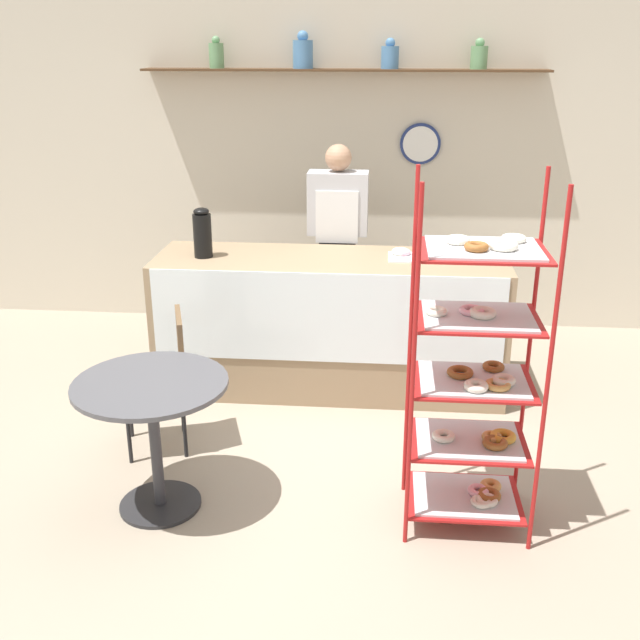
{
  "coord_description": "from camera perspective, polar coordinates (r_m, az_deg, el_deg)",
  "views": [
    {
      "loc": [
        0.36,
        -3.65,
        2.36
      ],
      "look_at": [
        0.0,
        0.44,
        0.82
      ],
      "focal_mm": 42.0,
      "sensor_mm": 36.0,
      "label": 1
    }
  ],
  "objects": [
    {
      "name": "display_counter",
      "position": [
        5.27,
        0.78,
        -0.25
      ],
      "size": [
        2.41,
        0.73,
        0.96
      ],
      "color": "#937A5B",
      "rests_on": "ground_plane"
    },
    {
      "name": "back_wall",
      "position": [
        6.39,
        1.79,
        11.67
      ],
      "size": [
        10.0,
        0.3,
        2.7
      ],
      "color": "beige",
      "rests_on": "ground_plane"
    },
    {
      "name": "cafe_chair",
      "position": [
        4.57,
        -11.6,
        -3.6
      ],
      "size": [
        0.48,
        0.48,
        0.86
      ],
      "rotation": [
        0.0,
        0.0,
        5.02
      ],
      "color": "black",
      "rests_on": "ground_plane"
    },
    {
      "name": "person_worker",
      "position": [
        5.65,
        1.35,
        5.63
      ],
      "size": [
        0.44,
        0.23,
        1.66
      ],
      "color": "#282833",
      "rests_on": "ground_plane"
    },
    {
      "name": "coffee_carafe",
      "position": [
        5.17,
        -8.95,
        6.56
      ],
      "size": [
        0.13,
        0.13,
        0.34
      ],
      "color": "black",
      "rests_on": "display_counter"
    },
    {
      "name": "cafe_table",
      "position": [
        3.97,
        -12.63,
        -6.92
      ],
      "size": [
        0.79,
        0.79,
        0.74
      ],
      "color": "#262628",
      "rests_on": "ground_plane"
    },
    {
      "name": "pastry_rack",
      "position": [
        3.75,
        11.77,
        -4.51
      ],
      "size": [
        0.63,
        0.49,
        1.8
      ],
      "color": "#A51919",
      "rests_on": "ground_plane"
    },
    {
      "name": "ground_plane",
      "position": [
        4.36,
        -0.52,
        -12.17
      ],
      "size": [
        14.0,
        14.0,
        0.0
      ],
      "primitive_type": "plane",
      "color": "gray"
    },
    {
      "name": "donut_tray_counter",
      "position": [
        5.16,
        7.34,
        4.94
      ],
      "size": [
        0.42,
        0.26,
        0.05
      ],
      "color": "silver",
      "rests_on": "display_counter"
    }
  ]
}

